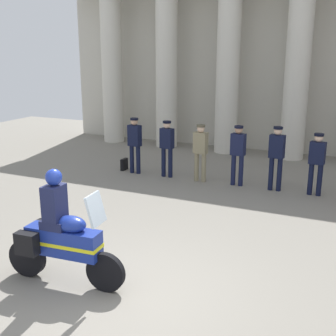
# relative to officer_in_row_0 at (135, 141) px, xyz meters

# --- Properties ---
(ground_plane) EXTENTS (28.00, 28.00, 0.00)m
(ground_plane) POSITION_rel_officer_in_row_0_xyz_m (3.05, -6.15, -1.00)
(ground_plane) COLOR gray
(colonnade_backdrop) EXTENTS (18.50, 1.67, 7.03)m
(colonnade_backdrop) POSITION_rel_officer_in_row_0_xyz_m (4.00, 4.43, 2.58)
(colonnade_backdrop) COLOR beige
(colonnade_backdrop) RESTS_ON ground_plane
(officer_in_row_0) EXTENTS (0.40, 0.27, 1.69)m
(officer_in_row_0) POSITION_rel_officer_in_row_0_xyz_m (0.00, 0.00, 0.00)
(officer_in_row_0) COLOR black
(officer_in_row_0) RESTS_ON ground_plane
(officer_in_row_1) EXTENTS (0.40, 0.27, 1.66)m
(officer_in_row_1) POSITION_rel_officer_in_row_0_xyz_m (1.04, 0.04, -0.01)
(officer_in_row_1) COLOR black
(officer_in_row_1) RESTS_ON ground_plane
(officer_in_row_2) EXTENTS (0.40, 0.27, 1.63)m
(officer_in_row_2) POSITION_rel_officer_in_row_0_xyz_m (2.09, 0.02, -0.03)
(officer_in_row_2) COLOR #847A5B
(officer_in_row_2) RESTS_ON ground_plane
(officer_in_row_3) EXTENTS (0.40, 0.27, 1.67)m
(officer_in_row_3) POSITION_rel_officer_in_row_0_xyz_m (3.15, 0.08, -0.01)
(officer_in_row_3) COLOR #141938
(officer_in_row_3) RESTS_ON ground_plane
(officer_in_row_4) EXTENTS (0.40, 0.27, 1.72)m
(officer_in_row_4) POSITION_rel_officer_in_row_0_xyz_m (4.20, 0.06, 0.02)
(officer_in_row_4) COLOR black
(officer_in_row_4) RESTS_ON ground_plane
(officer_in_row_5) EXTENTS (0.40, 0.27, 1.62)m
(officer_in_row_5) POSITION_rel_officer_in_row_0_xyz_m (5.21, 0.09, -0.04)
(officer_in_row_5) COLOR black
(officer_in_row_5) RESTS_ON ground_plane
(motorcycle_with_rider) EXTENTS (2.09, 0.73, 1.90)m
(motorcycle_with_rider) POSITION_rel_officer_in_row_0_xyz_m (2.03, -6.19, -0.20)
(motorcycle_with_rider) COLOR black
(motorcycle_with_rider) RESTS_ON ground_plane
(briefcase_on_ground) EXTENTS (0.10, 0.32, 0.36)m
(briefcase_on_ground) POSITION_rel_officer_in_row_0_xyz_m (-0.49, 0.17, -0.82)
(briefcase_on_ground) COLOR black
(briefcase_on_ground) RESTS_ON ground_plane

